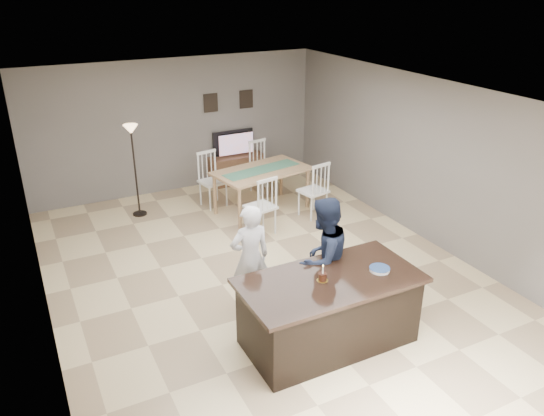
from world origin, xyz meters
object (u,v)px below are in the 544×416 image
television (235,143)px  woman (250,258)px  kitchen_island (329,310)px  tv_console (237,169)px  plate_stack (380,269)px  floor_lamp (133,146)px  birthday_cake (323,277)px  man (323,259)px  dining_table (262,177)px

television → woman: bearing=69.2°
kitchen_island → woman: bearing=115.8°
kitchen_island → tv_console: bearing=77.8°
plate_stack → floor_lamp: 5.27m
television → woman: size_ratio=0.61×
television → birthday_cake: 5.79m
man → birthday_cake: man is taller
tv_console → plate_stack: plate_stack is taller
kitchen_island → man: (0.24, 0.55, 0.37)m
tv_console → man: bearing=-100.8°
birthday_cake → plate_stack: size_ratio=0.83×
tv_console → man: (-0.96, -5.02, 0.53)m
floor_lamp → dining_table: bearing=-22.2°
tv_console → birthday_cake: bearing=-103.2°
man → dining_table: bearing=-122.4°
floor_lamp → kitchen_island: bearing=-76.9°
kitchen_island → birthday_cake: size_ratio=10.46×
television → plate_stack: (-0.58, -5.76, 0.06)m
kitchen_island → dining_table: dining_table is taller
plate_stack → dining_table: (0.40, 4.07, -0.24)m
woman → plate_stack: (1.15, -1.21, 0.17)m
man → birthday_cake: 0.66m
woman → man: 0.95m
kitchen_island → plate_stack: plate_stack is taller
kitchen_island → floor_lamp: (-1.12, 4.83, 0.89)m
floor_lamp → man: bearing=-72.4°
dining_table → floor_lamp: floor_lamp is taller
tv_console → dining_table: (-0.17, -1.61, 0.38)m
man → plate_stack: bearing=100.4°
television → floor_lamp: floor_lamp is taller
television → floor_lamp: bearing=19.1°
tv_console → floor_lamp: bearing=-162.4°
tv_console → woman: woman is taller
tv_console → woman: bearing=-111.1°
tv_console → television: size_ratio=1.31×
kitchen_island → plate_stack: (0.62, -0.12, 0.47)m
kitchen_island → tv_console: (1.20, 5.57, -0.15)m
birthday_cake → floor_lamp: bearing=101.9°
man → dining_table: man is taller
kitchen_island → television: television is taller
birthday_cake → dining_table: birthday_cake is taller
television → tv_console: bearing=90.0°
birthday_cake → floor_lamp: floor_lamp is taller
tv_console → floor_lamp: size_ratio=0.69×
television → man: bearing=79.3°
man → plate_stack: (0.38, -0.67, 0.09)m
tv_console → birthday_cake: size_ratio=5.84×
television → plate_stack: television is taller
plate_stack → floor_lamp: size_ratio=0.14×
television → birthday_cake: (-1.31, -5.64, 0.09)m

